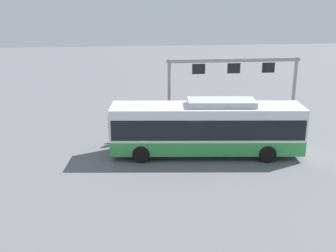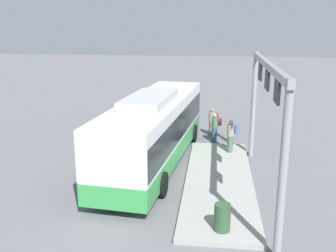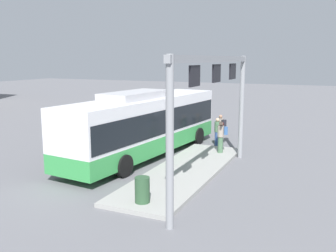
{
  "view_description": "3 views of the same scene",
  "coord_description": "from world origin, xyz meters",
  "px_view_note": "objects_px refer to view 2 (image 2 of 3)",
  "views": [
    {
      "loc": [
        4.97,
        23.14,
        9.17
      ],
      "look_at": [
        2.27,
        -0.38,
        1.8
      ],
      "focal_mm": 44.16,
      "sensor_mm": 36.0,
      "label": 1
    },
    {
      "loc": [
        -17.56,
        -2.74,
        6.61
      ],
      "look_at": [
        2.77,
        -0.29,
        1.13
      ],
      "focal_mm": 42.2,
      "sensor_mm": 36.0,
      "label": 2
    },
    {
      "loc": [
        -17.01,
        -8.93,
        5.06
      ],
      "look_at": [
        1.12,
        -0.8,
        1.48
      ],
      "focal_mm": 39.98,
      "sensor_mm": 36.0,
      "label": 3
    }
  ],
  "objects_px": {
    "person_boarding": "(212,121)",
    "person_waiting_mid": "(215,127)",
    "trash_bin": "(222,217)",
    "person_waiting_near": "(231,135)",
    "bus_main": "(155,127)"
  },
  "relations": [
    {
      "from": "bus_main",
      "to": "person_waiting_near",
      "type": "bearing_deg",
      "value": -58.53
    },
    {
      "from": "bus_main",
      "to": "person_waiting_near",
      "type": "xyz_separation_m",
      "value": [
        1.7,
        -3.61,
        -0.76
      ]
    },
    {
      "from": "person_waiting_near",
      "to": "person_waiting_mid",
      "type": "height_order",
      "value": "person_waiting_near"
    },
    {
      "from": "person_waiting_mid",
      "to": "person_waiting_near",
      "type": "bearing_deg",
      "value": 83.88
    },
    {
      "from": "person_waiting_mid",
      "to": "trash_bin",
      "type": "distance_m",
      "value": 9.93
    },
    {
      "from": "person_boarding",
      "to": "person_waiting_near",
      "type": "distance_m",
      "value": 3.47
    },
    {
      "from": "person_boarding",
      "to": "person_waiting_mid",
      "type": "height_order",
      "value": "same"
    },
    {
      "from": "person_boarding",
      "to": "trash_bin",
      "type": "height_order",
      "value": "person_boarding"
    },
    {
      "from": "person_waiting_mid",
      "to": "trash_bin",
      "type": "xyz_separation_m",
      "value": [
        -9.92,
        -0.28,
        -0.28
      ]
    },
    {
      "from": "person_boarding",
      "to": "person_waiting_mid",
      "type": "distance_m",
      "value": 1.29
    },
    {
      "from": "person_boarding",
      "to": "bus_main",
      "type": "bearing_deg",
      "value": 86.07
    },
    {
      "from": "person_boarding",
      "to": "trash_bin",
      "type": "bearing_deg",
      "value": 116.04
    },
    {
      "from": "person_waiting_near",
      "to": "trash_bin",
      "type": "distance_m",
      "value": 7.89
    },
    {
      "from": "person_boarding",
      "to": "person_waiting_mid",
      "type": "bearing_deg",
      "value": 122.05
    },
    {
      "from": "person_boarding",
      "to": "trash_bin",
      "type": "distance_m",
      "value": 11.21
    }
  ]
}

